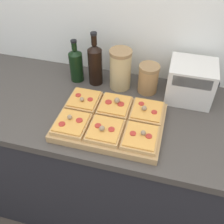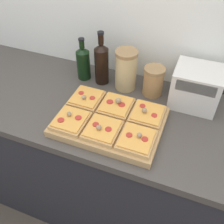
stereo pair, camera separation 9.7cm
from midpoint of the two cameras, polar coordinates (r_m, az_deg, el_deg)
name	(u,v)px [view 1 (the left image)]	position (r m, az deg, el deg)	size (l,w,h in m)	color
wall_back	(140,20)	(1.42, 3.98, 19.36)	(6.00, 0.06, 2.50)	silver
kitchen_counter	(120,166)	(1.65, 0.02, -11.67)	(2.63, 0.67, 0.93)	#232328
cutting_board	(110,122)	(1.22, -2.65, -2.30)	(0.49, 0.35, 0.03)	tan
pizza_slice_back_left	(84,100)	(1.30, -8.22, 2.50)	(0.15, 0.16, 0.05)	tan
pizza_slice_back_center	(115,105)	(1.25, -1.56, 1.36)	(0.15, 0.16, 0.06)	tan
pizza_slice_back_right	(147,111)	(1.23, 5.41, 0.08)	(0.15, 0.16, 0.05)	tan
pizza_slice_front_left	(72,124)	(1.19, -11.12, -2.57)	(0.15, 0.16, 0.05)	tan
pizza_slice_front_center	(105,130)	(1.14, -3.95, -4.08)	(0.15, 0.16, 0.05)	tan
pizza_slice_front_right	(141,137)	(1.11, 3.76, -5.61)	(0.15, 0.16, 0.05)	tan
olive_oil_bottle	(76,64)	(1.47, -9.74, 10.14)	(0.07, 0.07, 0.24)	black
wine_bottle	(95,64)	(1.42, -5.68, 10.39)	(0.08, 0.08, 0.30)	black
grain_jar_tall	(120,69)	(1.39, -0.19, 9.24)	(0.12, 0.12, 0.22)	tan
grain_jar_short	(148,79)	(1.38, 5.90, 7.20)	(0.11, 0.11, 0.16)	#AD7F4C
toaster_oven	(191,82)	(1.36, 14.78, 6.34)	(0.25, 0.19, 0.20)	beige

